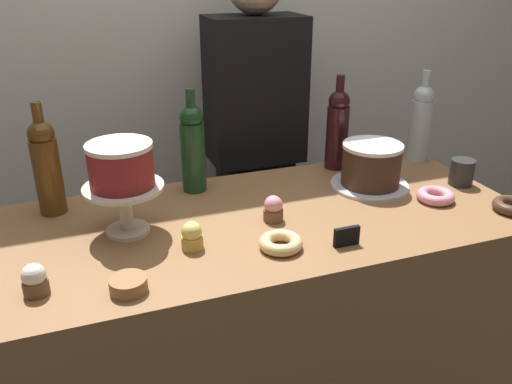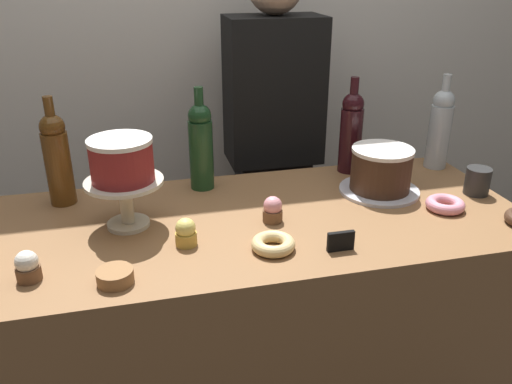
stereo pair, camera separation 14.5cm
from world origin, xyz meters
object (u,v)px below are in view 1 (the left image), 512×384
object	(u,v)px
donut_glazed	(281,243)
coffee_cup_ceramic	(462,172)
wine_bottle_green	(193,147)
cupcake_lemon	(192,236)
price_sign_chalkboard	(347,236)
wine_bottle_amber	(46,166)
cupcake_strawberry	(273,209)
cake_stand_pedestal	(125,201)
white_layer_cake	(121,165)
chocolate_round_cake	(371,164)
barista_figure	(255,161)
wine_bottle_clear	(421,122)
cupcake_vanilla	(35,280)
wine_bottle_dark_red	(337,128)
donut_pink	(436,196)
cookie_stack	(128,285)
donut_chocolate	(512,206)

from	to	relation	value
donut_glazed	coffee_cup_ceramic	distance (m)	0.73
wine_bottle_green	cupcake_lemon	size ratio (longest dim) A/B	4.38
price_sign_chalkboard	coffee_cup_ceramic	bearing A→B (deg)	22.46
wine_bottle_amber	cupcake_strawberry	size ratio (longest dim) A/B	4.38
cake_stand_pedestal	white_layer_cake	distance (m)	0.10
chocolate_round_cake	donut_glazed	world-z (taller)	chocolate_round_cake
coffee_cup_ceramic	barista_figure	size ratio (longest dim) A/B	0.05
cake_stand_pedestal	wine_bottle_clear	bearing A→B (deg)	10.95
cupcake_vanilla	wine_bottle_dark_red	bearing A→B (deg)	25.21
donut_glazed	price_sign_chalkboard	bearing A→B (deg)	-14.93
white_layer_cake	donut_pink	xyz separation A→B (m)	(0.90, -0.11, -0.18)
cupcake_vanilla	wine_bottle_clear	bearing A→B (deg)	18.26
wine_bottle_green	cupcake_vanilla	xyz separation A→B (m)	(-0.46, -0.44, -0.11)
wine_bottle_green	coffee_cup_ceramic	xyz separation A→B (m)	(0.82, -0.25, -0.10)
coffee_cup_ceramic	wine_bottle_green	bearing A→B (deg)	162.86
price_sign_chalkboard	coffee_cup_ceramic	xyz separation A→B (m)	(0.54, 0.23, 0.02)
donut_pink	coffee_cup_ceramic	distance (m)	0.18
price_sign_chalkboard	chocolate_round_cake	bearing A→B (deg)	50.52
cupcake_vanilla	cupcake_strawberry	bearing A→B (deg)	13.82
wine_bottle_green	wine_bottle_amber	size ratio (longest dim) A/B	1.00
coffee_cup_ceramic	cookie_stack	bearing A→B (deg)	-167.63
cupcake_vanilla	donut_chocolate	distance (m)	1.30
wine_bottle_amber	donut_pink	xyz separation A→B (m)	(1.09, -0.31, -0.13)
wine_bottle_clear	donut_pink	xyz separation A→B (m)	(-0.16, -0.32, -0.13)
wine_bottle_dark_red	cookie_stack	xyz separation A→B (m)	(-0.78, -0.52, -0.13)
cake_stand_pedestal	cupcake_lemon	distance (m)	0.21
wine_bottle_green	donut_chocolate	size ratio (longest dim) A/B	2.91
donut_glazed	coffee_cup_ceramic	world-z (taller)	coffee_cup_ceramic
donut_glazed	donut_chocolate	world-z (taller)	same
chocolate_round_cake	donut_pink	size ratio (longest dim) A/B	1.69
chocolate_round_cake	cupcake_vanilla	world-z (taller)	chocolate_round_cake
cupcake_lemon	price_sign_chalkboard	world-z (taller)	cupcake_lemon
wine_bottle_dark_red	donut_pink	distance (m)	0.41
white_layer_cake	wine_bottle_dark_red	size ratio (longest dim) A/B	0.52
wine_bottle_green	cupcake_lemon	world-z (taller)	wine_bottle_green
cupcake_lemon	donut_pink	size ratio (longest dim) A/B	0.66
price_sign_chalkboard	wine_bottle_green	bearing A→B (deg)	120.26
cookie_stack	price_sign_chalkboard	distance (m)	0.55
white_layer_cake	cupcake_strawberry	distance (m)	0.43
wine_bottle_clear	cookie_stack	distance (m)	1.21
wine_bottle_amber	wine_bottle_green	bearing A→B (deg)	2.26
chocolate_round_cake	price_sign_chalkboard	distance (m)	0.41
white_layer_cake	cookie_stack	bearing A→B (deg)	-97.01
wine_bottle_dark_red	price_sign_chalkboard	bearing A→B (deg)	-114.86
cupcake_vanilla	donut_pink	xyz separation A→B (m)	(1.13, 0.11, -0.02)
cake_stand_pedestal	cookie_stack	size ratio (longest dim) A/B	2.50
donut_pink	cookie_stack	world-z (taller)	same
barista_figure	donut_glazed	bearing A→B (deg)	-105.18
wine_bottle_clear	donut_glazed	bearing A→B (deg)	-148.99
price_sign_chalkboard	donut_pink	bearing A→B (deg)	20.95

